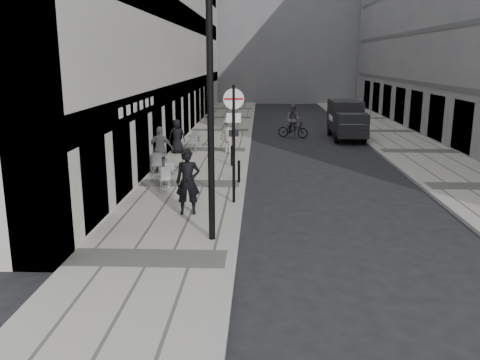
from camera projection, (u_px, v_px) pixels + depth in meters
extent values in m
plane|color=black|center=(223.00, 319.00, 9.74)|extent=(120.00, 120.00, 0.00)
cube|color=gray|center=(210.00, 150.00, 27.30)|extent=(4.00, 60.00, 0.12)
cube|color=gray|center=(417.00, 152.00, 26.87)|extent=(4.00, 60.00, 0.12)
cube|color=gray|center=(268.00, 7.00, 61.55)|extent=(24.00, 16.00, 22.00)
imported|color=black|center=(188.00, 182.00, 15.73)|extent=(0.80, 0.57, 2.06)
cylinder|color=black|center=(234.00, 145.00, 16.78)|extent=(0.10, 0.10, 3.92)
cylinder|color=white|center=(234.00, 99.00, 16.42)|extent=(0.67, 0.13, 0.67)
cube|color=#B21414|center=(234.00, 99.00, 16.40)|extent=(0.61, 0.10, 0.07)
cube|color=white|center=(234.00, 118.00, 16.60)|extent=(0.47, 0.09, 0.31)
cylinder|color=black|center=(211.00, 119.00, 12.98)|extent=(0.17, 0.17, 6.46)
cylinder|color=black|center=(232.00, 156.00, 23.02)|extent=(0.11, 0.11, 0.86)
cylinder|color=black|center=(239.00, 172.00, 19.96)|extent=(0.11, 0.11, 0.81)
cylinder|color=black|center=(337.00, 137.00, 29.97)|extent=(0.26, 0.73, 0.73)
cylinder|color=black|center=(364.00, 137.00, 29.90)|extent=(0.26, 0.73, 0.73)
cylinder|color=black|center=(330.00, 130.00, 32.97)|extent=(0.26, 0.73, 0.73)
cylinder|color=black|center=(355.00, 130.00, 32.91)|extent=(0.26, 0.73, 0.73)
cube|color=black|center=(345.00, 115.00, 31.99)|extent=(1.83, 3.28, 1.82)
cube|color=black|center=(351.00, 124.00, 29.66)|extent=(1.82, 1.64, 1.28)
cube|color=#1E2328|center=(354.00, 119.00, 28.92)|extent=(1.59, 0.32, 0.67)
imported|color=black|center=(293.00, 130.00, 31.97)|extent=(2.06, 1.33, 1.02)
imported|color=#525156|center=(293.00, 120.00, 31.83)|extent=(1.14, 1.02, 1.93)
imported|color=#545559|center=(161.00, 149.00, 21.80)|extent=(1.20, 0.66, 1.94)
imported|color=#ADA7A0|center=(229.00, 135.00, 25.96)|extent=(1.40, 1.27, 1.88)
imported|color=black|center=(177.00, 136.00, 26.00)|extent=(0.95, 0.72, 1.74)
cylinder|color=#B1B1B4|center=(160.00, 173.00, 21.64)|extent=(0.46, 0.46, 0.03)
cylinder|color=#B1B1B4|center=(159.00, 164.00, 21.55)|extent=(0.06, 0.06, 0.78)
cylinder|color=#B1B1B4|center=(159.00, 155.00, 21.46)|extent=(0.73, 0.73, 0.03)
cylinder|color=silver|center=(168.00, 186.00, 19.28)|extent=(0.41, 0.41, 0.03)
cylinder|color=silver|center=(168.00, 178.00, 19.20)|extent=(0.06, 0.06, 0.69)
cylinder|color=silver|center=(168.00, 169.00, 19.12)|extent=(0.66, 0.66, 0.03)
cylinder|color=#A4A4A6|center=(195.00, 149.00, 27.18)|extent=(0.43, 0.43, 0.03)
cylinder|color=#A4A4A6|center=(195.00, 143.00, 27.10)|extent=(0.06, 0.06, 0.72)
cylinder|color=#A4A4A6|center=(195.00, 136.00, 27.01)|extent=(0.68, 0.68, 0.03)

